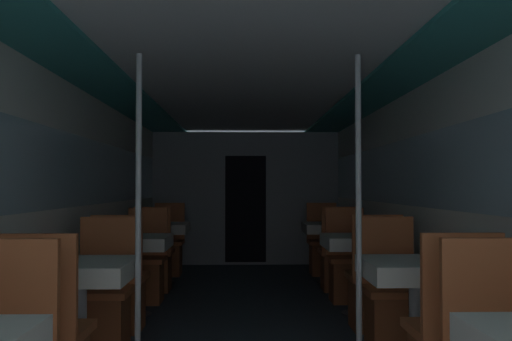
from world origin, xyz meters
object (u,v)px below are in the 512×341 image
Objects in this scene: dining_table_left_1 at (79,277)px; chair_right_far_3 at (323,253)px; support_pole_left_1 at (138,216)px; dining_table_left_2 at (134,247)px; dining_table_right_3 at (330,231)px; chair_left_far_2 at (145,273)px; chair_left_far_1 at (102,311)px; dining_table_right_1 at (416,276)px; chair_right_near_2 at (373,294)px; chair_right_near_3 at (338,265)px; support_pole_right_1 at (359,216)px; chair_left_near_3 at (154,265)px; chair_right_far_2 at (347,273)px; chair_left_near_2 at (121,295)px; dining_table_left_3 at (162,231)px; chair_right_far_1 at (392,310)px; dining_table_right_2 at (359,246)px; chair_left_far_3 at (168,253)px.

chair_right_far_3 is (2.15, 4.27, -0.35)m from dining_table_left_1.
support_pole_left_1 is 1.91m from dining_table_left_2.
support_pole_left_1 is 2.76× the size of dining_table_right_3.
dining_table_left_1 is at bearing 90.00° from chair_left_far_2.
chair_left_far_1 is at bearing 90.00° from chair_left_far_2.
chair_right_near_2 is (0.00, 1.23, -0.35)m from dining_table_right_1.
chair_right_near_3 is at bearing -131.26° from chair_left_far_1.
chair_right_far_3 is (1.78, 4.27, -0.74)m from support_pole_left_1.
support_pole_right_1 is at bearing 85.03° from chair_right_far_3.
chair_left_near_3 and chair_right_far_2 have the same top height.
chair_right_far_2 is 1.00× the size of chair_right_near_3.
chair_left_far_1 is 2.26m from dining_table_right_1.
dining_table_left_2 is at bearing -90.00° from chair_left_near_3.
dining_table_right_1 is at bearing -40.41° from dining_table_left_2.
chair_left_near_2 is at bearing -90.00° from chair_left_near_3.
dining_table_left_1 is 1.00× the size of dining_table_right_3.
dining_table_left_3 is at bearing -90.00° from chair_left_far_1.
dining_table_right_1 is at bearing -59.57° from dining_table_left_3.
chair_left_far_1 is 3.76m from dining_table_right_3.
chair_left_far_1 is at bearing -90.00° from chair_left_near_3.
chair_left_near_2 is 1.00× the size of chair_right_near_3.
dining_table_right_1 is 2.46m from chair_right_far_2.
dining_table_right_3 is at bearing -125.13° from chair_left_far_1.
chair_right_far_1 is at bearing 139.59° from chair_left_far_2.
dining_table_right_2 is (2.15, 0.00, 0.00)m from dining_table_left_2.
dining_table_left_1 is 0.76× the size of chair_right_far_3.
chair_left_far_1 and chair_right_far_2 have the same top height.
chair_left_near_3 is 2.50m from dining_table_right_2.
chair_right_near_3 is (0.00, -0.61, -0.35)m from dining_table_right_3.
chair_left_near_3 is 1.00× the size of chair_right_far_3.
dining_table_left_2 is 0.76× the size of chair_right_near_2.
chair_right_near_3 is (2.15, 2.46, 0.00)m from chair_left_far_1.
chair_left_far_3 is at bearing 90.00° from chair_left_near_3.
chair_left_far_2 is 1.28m from dining_table_left_3.
support_pole_right_1 is (1.78, -1.23, 0.74)m from chair_left_near_2.
chair_left_far_2 reaches higher than dining_table_left_1.
chair_left_far_3 is at bearing -90.00° from chair_left_far_1.
chair_left_far_2 and chair_left_far_3 have the same top height.
chair_right_far_2 reaches higher than dining_table_left_3.
chair_right_far_2 is 1.83m from chair_right_far_3.
support_pole_left_1 reaches higher than dining_table_right_2.
dining_table_left_2 is at bearing -150.32° from chair_right_near_3.
dining_table_left_1 is at bearing 48.56° from chair_right_far_2.
chair_left_near_2 and chair_left_near_3 have the same top height.
chair_left_far_2 reaches higher than dining_table_left_3.
dining_table_right_1 is at bearing 90.00° from chair_right_far_1.
chair_right_far_1 is 1.32× the size of dining_table_right_3.
chair_right_far_3 is (0.00, 0.61, -0.35)m from dining_table_right_3.
chair_left_far_3 is (0.00, 3.67, 0.00)m from chair_left_far_1.
support_pole_left_1 is 4.10m from dining_table_right_3.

